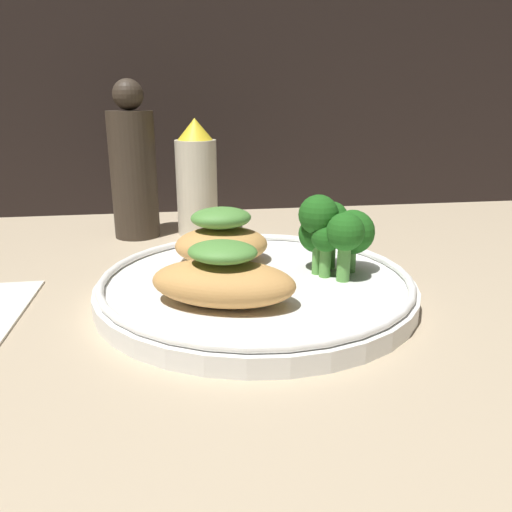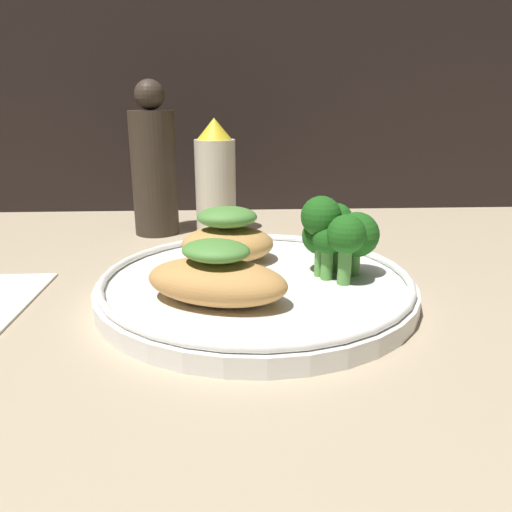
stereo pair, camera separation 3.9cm
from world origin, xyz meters
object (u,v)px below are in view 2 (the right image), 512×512
broccoli_bunch (337,232)px  sauce_bottle (215,179)px  plate (256,285)px  pepper_grinder (154,167)px

broccoli_bunch → sauce_bottle: (-10.04, 19.68, 1.18)cm
plate → pepper_grinder: bearing=117.4°
broccoli_bunch → pepper_grinder: 26.10cm
broccoli_bunch → sauce_bottle: size_ratio=0.50×
plate → pepper_grinder: (-10.55, 20.38, 6.70)cm
broccoli_bunch → sauce_bottle: 22.12cm
sauce_bottle → pepper_grinder: 7.06cm
broccoli_bunch → plate: bearing=-173.7°
pepper_grinder → sauce_bottle: bearing=0.0°
plate → broccoli_bunch: size_ratio=3.82×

